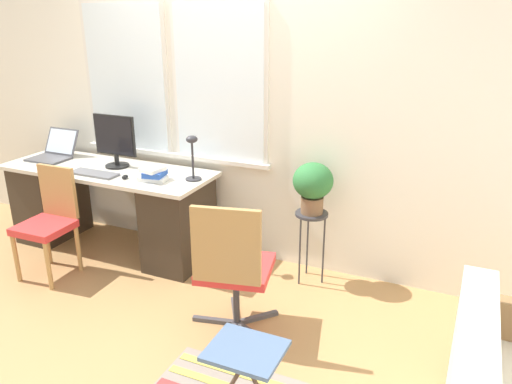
% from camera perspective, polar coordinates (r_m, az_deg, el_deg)
% --- Properties ---
extents(ground_plane, '(14.00, 14.00, 0.00)m').
position_cam_1_polar(ground_plane, '(3.93, -7.08, -10.93)').
color(ground_plane, tan).
extents(wall_back_with_window, '(9.00, 0.12, 2.70)m').
position_cam_1_polar(wall_back_with_window, '(4.09, -2.87, 10.69)').
color(wall_back_with_window, white).
rests_on(wall_back_with_window, ground_plane).
extents(desk, '(1.88, 0.66, 0.75)m').
position_cam_1_polar(desk, '(4.56, -16.26, -1.61)').
color(desk, beige).
rests_on(desk, ground_plane).
extents(laptop, '(0.34, 0.37, 0.24)m').
position_cam_1_polar(laptop, '(4.91, -22.16, 4.21)').
color(laptop, '#4C4C51').
rests_on(laptop, desk).
extents(monitor, '(0.40, 0.20, 0.45)m').
position_cam_1_polar(monitor, '(4.42, -15.82, 5.72)').
color(monitor, black).
rests_on(monitor, desk).
extents(keyboard, '(0.42, 0.15, 0.02)m').
position_cam_1_polar(keyboard, '(4.30, -18.03, 2.01)').
color(keyboard, slate).
rests_on(keyboard, desk).
extents(mouse, '(0.04, 0.07, 0.03)m').
position_cam_1_polar(mouse, '(4.12, -14.76, 1.68)').
color(mouse, black).
rests_on(mouse, desk).
extents(desk_lamp, '(0.13, 0.13, 0.36)m').
position_cam_1_polar(desk_lamp, '(3.94, -7.29, 4.56)').
color(desk_lamp, '#2D2D33').
rests_on(desk_lamp, desk).
extents(book_stack, '(0.24, 0.20, 0.11)m').
position_cam_1_polar(book_stack, '(4.02, -11.63, 2.02)').
color(book_stack, white).
rests_on(book_stack, desk).
extents(desk_chair_wooden, '(0.39, 0.40, 0.87)m').
position_cam_1_polar(desk_chair_wooden, '(4.26, -22.58, -2.93)').
color(desk_chair_wooden, '#B2844C').
rests_on(desk_chair_wooden, ground_plane).
extents(office_chair_swivel, '(0.60, 0.58, 0.95)m').
position_cam_1_polar(office_chair_swivel, '(3.19, -2.66, -8.55)').
color(office_chair_swivel, '#47474C').
rests_on(office_chair_swivel, ground_plane).
extents(plant_stand, '(0.25, 0.25, 0.58)m').
position_cam_1_polar(plant_stand, '(3.82, 6.34, -3.33)').
color(plant_stand, '#333338').
rests_on(plant_stand, ground_plane).
extents(potted_plant, '(0.30, 0.30, 0.39)m').
position_cam_1_polar(potted_plant, '(3.72, 6.52, 0.94)').
color(potted_plant, brown).
rests_on(potted_plant, plant_stand).
extents(folding_stool, '(0.38, 0.32, 0.41)m').
position_cam_1_polar(folding_stool, '(2.66, -1.19, -18.15)').
color(folding_stool, slate).
rests_on(folding_stool, ground_plane).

